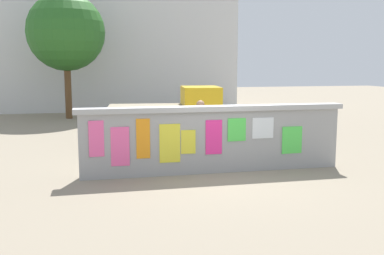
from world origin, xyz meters
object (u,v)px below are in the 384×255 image
(auto_rickshaw_truck, at_px, (171,116))
(person_walking, at_px, (200,124))
(tree_roadside, at_px, (66,32))
(motorcycle, at_px, (266,134))
(bicycle_near, at_px, (139,151))

(auto_rickshaw_truck, bearing_deg, person_walking, -83.07)
(auto_rickshaw_truck, bearing_deg, tree_roadside, 115.07)
(motorcycle, relative_size, bicycle_near, 1.12)
(person_walking, bearing_deg, bicycle_near, -171.02)
(bicycle_near, xyz_separation_m, person_walking, (1.70, 0.27, 0.62))
(bicycle_near, height_order, person_walking, person_walking)
(auto_rickshaw_truck, height_order, person_walking, auto_rickshaw_truck)
(person_walking, bearing_deg, tree_roadside, 110.66)
(tree_roadside, bearing_deg, motorcycle, -56.38)
(auto_rickshaw_truck, xyz_separation_m, tree_roadside, (-3.59, 7.68, 3.15))
(bicycle_near, relative_size, tree_roadside, 0.29)
(motorcycle, height_order, person_walking, person_walking)
(person_walking, xyz_separation_m, tree_roadside, (-3.92, 10.40, 3.07))
(bicycle_near, bearing_deg, motorcycle, 17.82)
(motorcycle, relative_size, person_walking, 1.17)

